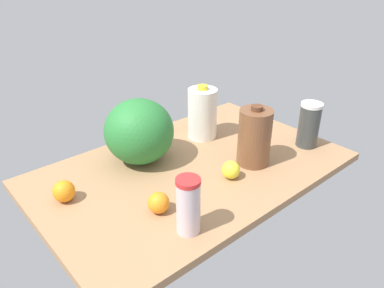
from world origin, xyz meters
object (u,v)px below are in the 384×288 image
(shaker_bottle, at_px, (309,125))
(lemon_by_jug, at_px, (231,170))
(milk_jug, at_px, (202,113))
(chocolate_milk_jug, at_px, (254,137))
(orange_beside_bowl, at_px, (159,203))
(orange_far_back, at_px, (64,191))
(watermelon, at_px, (139,131))
(tumbler_cup, at_px, (188,206))
(lime_near_front, at_px, (208,111))
(orange_loose, at_px, (254,131))

(shaker_bottle, relative_size, lemon_by_jug, 2.86)
(milk_jug, bearing_deg, chocolate_milk_jug, 89.34)
(orange_beside_bowl, relative_size, orange_far_back, 0.95)
(milk_jug, relative_size, watermelon, 0.89)
(milk_jug, bearing_deg, lemon_by_jug, 65.07)
(tumbler_cup, xyz_separation_m, orange_beside_bowl, (0.01, -0.13, -0.06))
(lemon_by_jug, bearing_deg, orange_beside_bowl, -2.17)
(chocolate_milk_jug, height_order, watermelon, watermelon)
(tumbler_cup, height_order, lime_near_front, tumbler_cup)
(watermelon, distance_m, lime_near_front, 0.54)
(milk_jug, relative_size, orange_beside_bowl, 3.39)
(chocolate_milk_jug, distance_m, orange_loose, 0.23)
(chocolate_milk_jug, relative_size, orange_loose, 3.45)
(orange_far_back, bearing_deg, orange_loose, 172.50)
(milk_jug, distance_m, shaker_bottle, 0.46)
(orange_beside_bowl, xyz_separation_m, lemon_by_jug, (-0.32, 0.01, -0.00))
(watermelon, relative_size, orange_beside_bowl, 3.81)
(milk_jug, xyz_separation_m, orange_far_back, (0.68, 0.06, -0.08))
(chocolate_milk_jug, xyz_separation_m, lemon_by_jug, (0.15, 0.02, -0.08))
(chocolate_milk_jug, xyz_separation_m, orange_beside_bowl, (0.47, 0.01, -0.08))
(lime_near_front, height_order, orange_far_back, orange_far_back)
(shaker_bottle, bearing_deg, chocolate_milk_jug, -10.95)
(lime_near_front, relative_size, lemon_by_jug, 0.76)
(chocolate_milk_jug, distance_m, orange_far_back, 0.72)
(tumbler_cup, bearing_deg, shaker_bottle, -173.44)
(chocolate_milk_jug, height_order, shaker_bottle, chocolate_milk_jug)
(milk_jug, distance_m, tumbler_cup, 0.64)
(milk_jug, distance_m, lemon_by_jug, 0.37)
(shaker_bottle, relative_size, orange_far_back, 2.60)
(orange_far_back, distance_m, orange_loose, 0.85)
(lime_near_front, relative_size, orange_beside_bowl, 0.73)
(chocolate_milk_jug, bearing_deg, tumbler_cup, 17.17)
(shaker_bottle, xyz_separation_m, orange_far_back, (0.96, -0.30, -0.06))
(watermelon, relative_size, orange_far_back, 3.62)
(chocolate_milk_jug, bearing_deg, watermelon, -43.22)
(chocolate_milk_jug, distance_m, lime_near_front, 0.50)
(orange_loose, bearing_deg, lemon_by_jug, 26.98)
(lemon_by_jug, bearing_deg, shaker_bottle, 175.47)
(shaker_bottle, distance_m, orange_beside_bowl, 0.76)
(chocolate_milk_jug, relative_size, watermelon, 0.90)
(orange_loose, bearing_deg, shaker_bottle, 122.24)
(orange_far_back, bearing_deg, shaker_bottle, 162.45)
(milk_jug, xyz_separation_m, shaker_bottle, (-0.28, 0.36, -0.02))
(orange_beside_bowl, height_order, orange_far_back, orange_far_back)
(tumbler_cup, relative_size, orange_loose, 2.64)
(lime_near_front, bearing_deg, chocolate_milk_jug, 68.13)
(shaker_bottle, xyz_separation_m, lime_near_front, (0.11, -0.51, -0.07))
(shaker_bottle, distance_m, watermelon, 0.71)
(orange_beside_bowl, height_order, orange_loose, same)
(lemon_by_jug, bearing_deg, orange_loose, -153.02)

